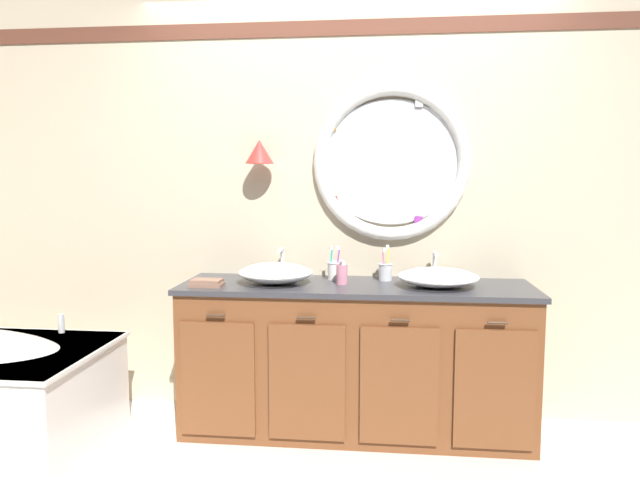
# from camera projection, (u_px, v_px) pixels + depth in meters

# --- Properties ---
(ground_plane) EXTENTS (14.00, 14.00, 0.00)m
(ground_plane) POSITION_uv_depth(u_px,v_px,m) (341.00, 451.00, 3.11)
(ground_plane) COLOR silver
(back_wall_assembly) EXTENTS (6.40, 0.26, 2.60)m
(back_wall_assembly) POSITION_uv_depth(u_px,v_px,m) (351.00, 199.00, 3.54)
(back_wall_assembly) COLOR beige
(back_wall_assembly) RESTS_ON ground_plane
(vanity_counter) EXTENTS (1.97, 0.60, 0.85)m
(vanity_counter) POSITION_uv_depth(u_px,v_px,m) (355.00, 357.00, 3.32)
(vanity_counter) COLOR brown
(vanity_counter) RESTS_ON ground_plane
(sink_basin_left) EXTENTS (0.42, 0.42, 0.12)m
(sink_basin_left) POSITION_uv_depth(u_px,v_px,m) (275.00, 273.00, 3.29)
(sink_basin_left) COLOR white
(sink_basin_left) RESTS_ON vanity_counter
(sink_basin_right) EXTENTS (0.44, 0.44, 0.11)m
(sink_basin_right) POSITION_uv_depth(u_px,v_px,m) (438.00, 277.00, 3.20)
(sink_basin_right) COLOR white
(sink_basin_right) RESTS_ON vanity_counter
(faucet_set_left) EXTENTS (0.21, 0.15, 0.18)m
(faucet_set_left) POSITION_uv_depth(u_px,v_px,m) (282.00, 265.00, 3.51)
(faucet_set_left) COLOR silver
(faucet_set_left) RESTS_ON vanity_counter
(faucet_set_right) EXTENTS (0.23, 0.14, 0.17)m
(faucet_set_right) POSITION_uv_depth(u_px,v_px,m) (435.00, 268.00, 3.41)
(faucet_set_right) COLOR silver
(faucet_set_right) RESTS_ON vanity_counter
(toothbrush_holder_left) EXTENTS (0.09, 0.09, 0.20)m
(toothbrush_holder_left) POSITION_uv_depth(u_px,v_px,m) (334.00, 270.00, 3.41)
(toothbrush_holder_left) COLOR white
(toothbrush_holder_left) RESTS_ON vanity_counter
(toothbrush_holder_right) EXTENTS (0.08, 0.08, 0.21)m
(toothbrush_holder_right) POSITION_uv_depth(u_px,v_px,m) (385.00, 271.00, 3.39)
(toothbrush_holder_right) COLOR silver
(toothbrush_holder_right) RESTS_ON vanity_counter
(soap_dispenser) EXTENTS (0.06, 0.07, 0.14)m
(soap_dispenser) POSITION_uv_depth(u_px,v_px,m) (342.00, 273.00, 3.28)
(soap_dispenser) COLOR pink
(soap_dispenser) RESTS_ON vanity_counter
(folded_hand_towel) EXTENTS (0.18, 0.11, 0.04)m
(folded_hand_towel) POSITION_uv_depth(u_px,v_px,m) (207.00, 283.00, 3.21)
(folded_hand_towel) COLOR #936B56
(folded_hand_towel) RESTS_ON vanity_counter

